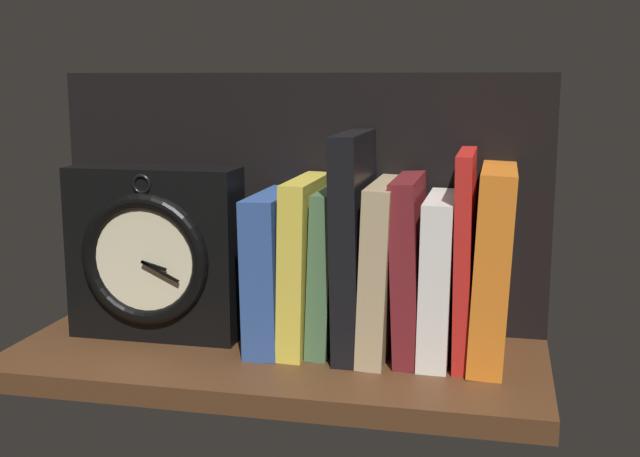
{
  "coord_description": "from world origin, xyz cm",
  "views": [
    {
      "loc": [
        25.32,
        -87.92,
        32.0
      ],
      "look_at": [
        4.69,
        3.8,
        14.4
      ],
      "focal_mm": 45.56,
      "sensor_mm": 36.0,
      "label": 1
    }
  ],
  "objects_px": {
    "book_tan_shortstories": "(382,268)",
    "book_red_requiem": "(465,256)",
    "book_yellow_seinlanguage": "(304,263)",
    "book_orange_pandolfini": "(492,265)",
    "book_black_skeptic": "(354,243)",
    "book_green_romantic": "(329,269)",
    "book_maroon_dawkins": "(410,266)",
    "book_white_catcher": "(439,277)",
    "book_blue_modern": "(274,269)",
    "framed_clock": "(154,254)"
  },
  "relations": [
    {
      "from": "book_orange_pandolfini",
      "to": "framed_clock",
      "type": "height_order",
      "value": "book_orange_pandolfini"
    },
    {
      "from": "book_red_requiem",
      "to": "book_tan_shortstories",
      "type": "bearing_deg",
      "value": 180.0
    },
    {
      "from": "book_yellow_seinlanguage",
      "to": "book_white_catcher",
      "type": "bearing_deg",
      "value": 0.0
    },
    {
      "from": "book_black_skeptic",
      "to": "book_yellow_seinlanguage",
      "type": "bearing_deg",
      "value": 180.0
    },
    {
      "from": "book_yellow_seinlanguage",
      "to": "book_tan_shortstories",
      "type": "height_order",
      "value": "book_yellow_seinlanguage"
    },
    {
      "from": "book_maroon_dawkins",
      "to": "framed_clock",
      "type": "height_order",
      "value": "framed_clock"
    },
    {
      "from": "book_tan_shortstories",
      "to": "book_red_requiem",
      "type": "bearing_deg",
      "value": 0.0
    },
    {
      "from": "book_red_requiem",
      "to": "book_yellow_seinlanguage",
      "type": "bearing_deg",
      "value": 180.0
    },
    {
      "from": "book_yellow_seinlanguage",
      "to": "book_green_romantic",
      "type": "bearing_deg",
      "value": 0.0
    },
    {
      "from": "book_maroon_dawkins",
      "to": "book_white_catcher",
      "type": "bearing_deg",
      "value": 0.0
    },
    {
      "from": "book_blue_modern",
      "to": "book_black_skeptic",
      "type": "xyz_separation_m",
      "value": [
        0.1,
        0.0,
        0.04
      ]
    },
    {
      "from": "book_blue_modern",
      "to": "book_red_requiem",
      "type": "bearing_deg",
      "value": 0.0
    },
    {
      "from": "book_green_romantic",
      "to": "book_white_catcher",
      "type": "bearing_deg",
      "value": 0.0
    },
    {
      "from": "book_black_skeptic",
      "to": "book_red_requiem",
      "type": "relative_size",
      "value": 1.08
    },
    {
      "from": "book_tan_shortstories",
      "to": "book_orange_pandolfini",
      "type": "bearing_deg",
      "value": 0.0
    },
    {
      "from": "book_green_romantic",
      "to": "framed_clock",
      "type": "distance_m",
      "value": 0.22
    },
    {
      "from": "book_white_catcher",
      "to": "book_red_requiem",
      "type": "relative_size",
      "value": 0.78
    },
    {
      "from": "book_white_catcher",
      "to": "book_red_requiem",
      "type": "distance_m",
      "value": 0.04
    },
    {
      "from": "book_black_skeptic",
      "to": "book_tan_shortstories",
      "type": "relative_size",
      "value": 1.28
    },
    {
      "from": "book_red_requiem",
      "to": "book_black_skeptic",
      "type": "bearing_deg",
      "value": 180.0
    },
    {
      "from": "book_yellow_seinlanguage",
      "to": "book_orange_pandolfini",
      "type": "xyz_separation_m",
      "value": [
        0.22,
        0.0,
        0.01
      ]
    },
    {
      "from": "book_yellow_seinlanguage",
      "to": "book_red_requiem",
      "type": "height_order",
      "value": "book_red_requiem"
    },
    {
      "from": "book_green_romantic",
      "to": "book_blue_modern",
      "type": "bearing_deg",
      "value": 180.0
    },
    {
      "from": "book_green_romantic",
      "to": "book_red_requiem",
      "type": "bearing_deg",
      "value": 0.0
    },
    {
      "from": "book_yellow_seinlanguage",
      "to": "book_white_catcher",
      "type": "relative_size",
      "value": 1.09
    },
    {
      "from": "book_black_skeptic",
      "to": "book_maroon_dawkins",
      "type": "relative_size",
      "value": 1.24
    },
    {
      "from": "book_black_skeptic",
      "to": "book_green_romantic",
      "type": "bearing_deg",
      "value": 180.0
    },
    {
      "from": "book_black_skeptic",
      "to": "book_white_catcher",
      "type": "xyz_separation_m",
      "value": [
        0.1,
        0.0,
        -0.04
      ]
    },
    {
      "from": "book_yellow_seinlanguage",
      "to": "framed_clock",
      "type": "relative_size",
      "value": 0.96
    },
    {
      "from": "book_green_romantic",
      "to": "book_maroon_dawkins",
      "type": "height_order",
      "value": "book_maroon_dawkins"
    },
    {
      "from": "book_green_romantic",
      "to": "book_tan_shortstories",
      "type": "height_order",
      "value": "book_tan_shortstories"
    },
    {
      "from": "book_yellow_seinlanguage",
      "to": "book_orange_pandolfini",
      "type": "height_order",
      "value": "book_orange_pandolfini"
    },
    {
      "from": "book_blue_modern",
      "to": "book_yellow_seinlanguage",
      "type": "xyz_separation_m",
      "value": [
        0.04,
        0.0,
        0.01
      ]
    },
    {
      "from": "book_black_skeptic",
      "to": "book_maroon_dawkins",
      "type": "xyz_separation_m",
      "value": [
        0.07,
        0.0,
        -0.02
      ]
    },
    {
      "from": "book_green_romantic",
      "to": "book_red_requiem",
      "type": "distance_m",
      "value": 0.16
    },
    {
      "from": "book_tan_shortstories",
      "to": "book_red_requiem",
      "type": "distance_m",
      "value": 0.1
    },
    {
      "from": "book_white_catcher",
      "to": "framed_clock",
      "type": "xyz_separation_m",
      "value": [
        -0.35,
        -0.01,
        0.01
      ]
    },
    {
      "from": "book_maroon_dawkins",
      "to": "book_white_catcher",
      "type": "relative_size",
      "value": 1.11
    },
    {
      "from": "book_tan_shortstories",
      "to": "book_green_romantic",
      "type": "bearing_deg",
      "value": 180.0
    },
    {
      "from": "book_blue_modern",
      "to": "framed_clock",
      "type": "relative_size",
      "value": 0.87
    },
    {
      "from": "book_yellow_seinlanguage",
      "to": "book_blue_modern",
      "type": "bearing_deg",
      "value": 180.0
    },
    {
      "from": "book_blue_modern",
      "to": "book_red_requiem",
      "type": "xyz_separation_m",
      "value": [
        0.23,
        0.0,
        0.03
      ]
    },
    {
      "from": "book_maroon_dawkins",
      "to": "book_red_requiem",
      "type": "xyz_separation_m",
      "value": [
        0.06,
        0.0,
        0.02
      ]
    },
    {
      "from": "book_blue_modern",
      "to": "book_orange_pandolfini",
      "type": "height_order",
      "value": "book_orange_pandolfini"
    },
    {
      "from": "book_green_romantic",
      "to": "book_white_catcher",
      "type": "height_order",
      "value": "book_green_romantic"
    },
    {
      "from": "book_green_romantic",
      "to": "book_black_skeptic",
      "type": "bearing_deg",
      "value": 0.0
    },
    {
      "from": "book_yellow_seinlanguage",
      "to": "book_maroon_dawkins",
      "type": "bearing_deg",
      "value": 0.0
    },
    {
      "from": "book_blue_modern",
      "to": "book_tan_shortstories",
      "type": "height_order",
      "value": "book_tan_shortstories"
    },
    {
      "from": "book_red_requiem",
      "to": "framed_clock",
      "type": "distance_m",
      "value": 0.38
    },
    {
      "from": "book_green_romantic",
      "to": "book_white_catcher",
      "type": "distance_m",
      "value": 0.13
    }
  ]
}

